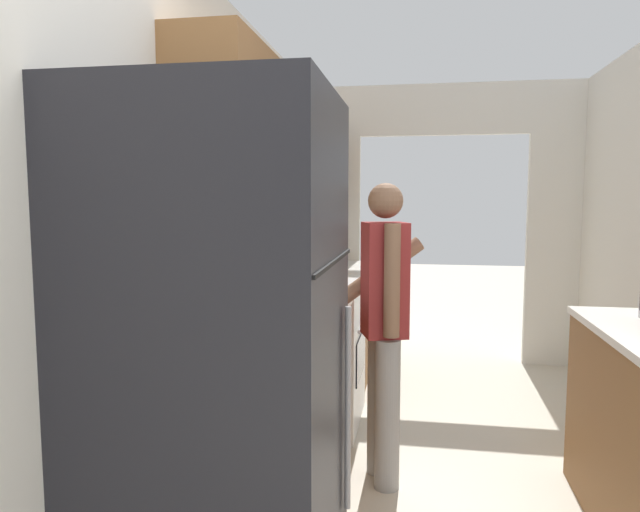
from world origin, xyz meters
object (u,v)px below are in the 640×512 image
at_px(refrigerator, 219,384).
at_px(range_oven, 313,353).
at_px(knife, 327,273).
at_px(person, 384,325).

relative_size(refrigerator, range_oven, 1.71).
bearing_deg(refrigerator, range_oven, 91.66).
height_order(range_oven, knife, range_oven).
relative_size(range_oven, person, 0.68).
distance_m(range_oven, person, 0.97).
relative_size(refrigerator, person, 1.15).
bearing_deg(range_oven, person, -55.45).
distance_m(person, knife, 1.37).
xyz_separation_m(refrigerator, person, (0.45, 1.24, -0.07)).
xyz_separation_m(range_oven, person, (0.51, -0.74, 0.37)).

